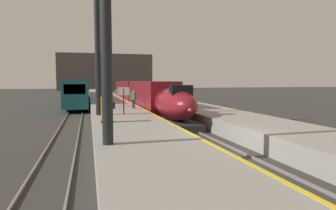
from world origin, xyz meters
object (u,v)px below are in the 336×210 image
Objects in this scene: passenger_near_edge at (134,98)px; departure_info_board at (124,95)px; passenger_mid_platform at (108,97)px; highspeed_train_main at (141,94)px; station_column_near at (107,10)px; ticket_machine_yellow at (107,111)px; rolling_suitcase at (113,105)px; regional_train_adjacent at (80,90)px; station_column_mid at (97,33)px.

departure_info_board is (-1.45, -4.57, 0.52)m from passenger_near_edge.
highspeed_train_main is at bearing 57.01° from passenger_mid_platform.
ticket_machine_yellow is at bearing 87.45° from station_column_near.
regional_train_adjacent is at bearing 98.67° from rolling_suitcase.
ticket_machine_yellow is at bearing -106.40° from highspeed_train_main.
rolling_suitcase is at bearing 175.46° from passenger_near_edge.
station_column_mid is at bearing -98.84° from passenger_mid_platform.
highspeed_train_main is 10.86m from rolling_suitcase.
station_column_mid reaches higher than highspeed_train_main.
highspeed_train_main is 26.46m from station_column_near.
station_column_near is at bearing -102.13° from passenger_near_edge.
station_column_near is at bearing -102.95° from highspeed_train_main.
regional_train_adjacent is 21.66× the size of passenger_mid_platform.
station_column_near is at bearing -89.69° from station_column_mid.
station_column_near is 8.96× the size of rolling_suitcase.
departure_info_board reaches higher than passenger_near_edge.
highspeed_train_main is at bearing 74.71° from departure_info_board.
highspeed_train_main is 4.40× the size of station_column_near.
passenger_near_edge and passenger_mid_platform have the same top height.
passenger_mid_platform is at bearing 129.59° from passenger_near_edge.
regional_train_adjacent is at bearing 103.06° from passenger_near_edge.
passenger_near_edge is at bearing 53.83° from station_column_mid.
station_column_near is 5.21× the size of passenger_near_edge.
regional_train_adjacent is 24.60m from passenger_near_edge.
rolling_suitcase is at bearing 73.23° from station_column_mid.
regional_train_adjacent is 28.83m from departure_info_board.
rolling_suitcase is at bearing 95.76° from departure_info_board.
station_column_near is 5.21× the size of passenger_mid_platform.
station_column_near is 5.50× the size of ticket_machine_yellow.
passenger_near_edge is 1.00× the size of passenger_mid_platform.
highspeed_train_main is 19.66m from ticket_machine_yellow.
highspeed_train_main is 8.76m from passenger_mid_platform.
station_column_mid reaches higher than station_column_near.
departure_info_board is at bearing 0.88° from station_column_mid.
station_column_near is 0.84× the size of station_column_mid.
station_column_mid is (-0.06, 10.77, 0.77)m from station_column_near.
highspeed_train_main is 3.71× the size of station_column_mid.
highspeed_train_main is 22.93× the size of passenger_mid_platform.
station_column_near reaches higher than passenger_mid_platform.
passenger_near_edge is 3.49m from passenger_mid_platform.
regional_train_adjacent reaches higher than ticket_machine_yellow.
ticket_machine_yellow is at bearing -110.10° from departure_info_board.
station_column_near is at bearing -95.05° from rolling_suitcase.
ticket_machine_yellow is 0.75× the size of departure_info_board.
station_column_near is 10.80m from station_column_mid.
station_column_near is 4.15× the size of departure_info_board.
station_column_mid is at bearing -126.17° from passenger_near_edge.
ticket_machine_yellow reaches higher than rolling_suitcase.
passenger_near_edge is at bearing -104.20° from highspeed_train_main.
rolling_suitcase is at bearing -83.32° from passenger_mid_platform.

